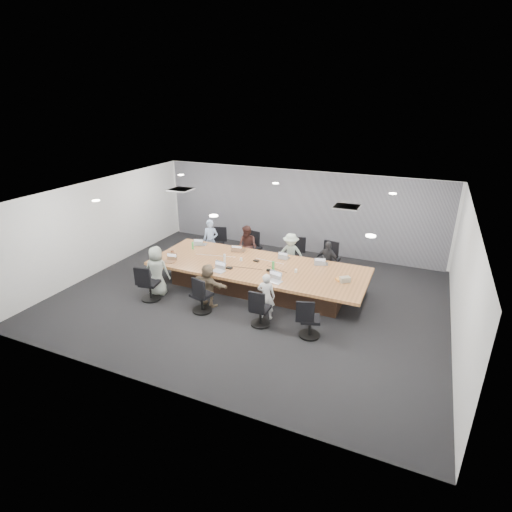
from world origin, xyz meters
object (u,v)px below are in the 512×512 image
at_px(snack_packet, 339,280).
at_px(canvas_bag, 345,279).
at_px(person_3, 327,261).
at_px(laptop_6, 275,281).
at_px(person_1, 248,247).
at_px(laptop_1, 240,250).
at_px(chair_0, 216,246).
at_px(chair_1, 252,251).
at_px(stapler, 270,270).
at_px(laptop_5, 218,271).
at_px(person_6, 266,296).
at_px(chair_5, 202,297).
at_px(chair_3, 330,263).
at_px(person_2, 291,254).
at_px(chair_6, 260,311).
at_px(person_4, 157,271).
at_px(person_5, 208,285).
at_px(bottle_green_right, 273,266).
at_px(chair_2, 294,257).
at_px(conference_table, 257,276).
at_px(laptop_3, 322,264).
at_px(chair_4, 150,286).
at_px(bottle_green_left, 193,246).
at_px(laptop_0, 202,244).
at_px(laptop_4, 169,262).
at_px(laptop_2, 284,258).
at_px(chair_7, 310,322).
at_px(bottle_clear, 225,258).
at_px(mug_brown, 172,252).
at_px(person_0, 211,241).

bearing_deg(snack_packet, canvas_bag, -9.49).
xyz_separation_m(person_3, laptop_6, (-0.81, -2.15, 0.14)).
distance_m(person_1, laptop_1, 0.55).
relative_size(chair_0, laptop_6, 2.24).
distance_m(chair_1, stapler, 2.43).
height_order(laptop_5, person_6, person_6).
bearing_deg(chair_1, chair_5, 103.86).
distance_m(chair_3, snack_packet, 1.91).
bearing_deg(person_2, person_1, 168.68).
bearing_deg(laptop_5, chair_1, 102.22).
height_order(chair_5, chair_6, chair_5).
height_order(person_4, person_5, person_4).
bearing_deg(bottle_green_right, chair_2, 90.83).
xyz_separation_m(conference_table, laptop_3, (1.62, 0.80, 0.35)).
relative_size(chair_4, bottle_green_left, 3.60).
height_order(chair_0, person_4, person_4).
bearing_deg(canvas_bag, chair_5, -153.54).
bearing_deg(chair_6, person_6, 89.14).
distance_m(laptop_0, person_5, 2.61).
height_order(chair_0, person_3, person_3).
distance_m(chair_1, laptop_6, 3.06).
bearing_deg(laptop_4, snack_packet, 2.13).
xyz_separation_m(laptop_2, stapler, (-0.03, -1.06, 0.02)).
distance_m(chair_2, canvas_bag, 2.67).
distance_m(chair_1, laptop_5, 2.53).
bearing_deg(chair_2, bottle_green_left, 10.49).
bearing_deg(laptop_5, chair_4, -141.32).
relative_size(laptop_5, bottle_green_left, 1.56).
xyz_separation_m(laptop_0, person_5, (1.46, -2.15, -0.17)).
xyz_separation_m(conference_table, person_4, (-2.38, -1.35, 0.29)).
relative_size(chair_7, person_4, 0.54).
height_order(chair_3, laptop_0, chair_3).
relative_size(person_5, bottle_green_right, 4.42).
bearing_deg(laptop_5, laptop_0, 141.57).
bearing_deg(laptop_1, bottle_green_left, 8.18).
bearing_deg(chair_1, laptop_3, 172.14).
xyz_separation_m(bottle_clear, mug_brown, (-1.70, -0.09, -0.06)).
relative_size(person_5, mug_brown, 10.33).
relative_size(chair_7, person_1, 0.55).
relative_size(person_0, laptop_3, 4.50).
bearing_deg(chair_2, laptop_2, 74.88).
xyz_separation_m(chair_1, person_1, (0.00, -0.35, 0.26)).
bearing_deg(person_3, chair_1, -174.65).
bearing_deg(canvas_bag, bottle_clear, -179.34).
xyz_separation_m(chair_2, laptop_6, (0.31, -2.50, 0.33)).
height_order(bottle_green_right, canvas_bag, bottle_green_right).
height_order(laptop_4, mug_brown, mug_brown).
height_order(chair_0, laptop_4, chair_0).
xyz_separation_m(person_1, laptop_6, (1.74, -2.15, 0.07)).
bearing_deg(chair_5, laptop_1, 108.67).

